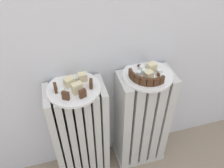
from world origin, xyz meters
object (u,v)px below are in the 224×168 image
at_px(plate_right, 148,75).
at_px(fork, 150,69).
at_px(plate_left, 74,89).
at_px(radiator_right, 142,121).
at_px(radiator_left, 81,135).

relative_size(plate_right, fork, 2.42).
bearing_deg(plate_left, plate_right, 0.00).
distance_m(radiator_right, plate_left, 0.48).
xyz_separation_m(radiator_right, plate_left, (-0.35, 0.00, 0.33)).
relative_size(radiator_left, radiator_right, 1.00).
xyz_separation_m(radiator_left, plate_right, (0.35, 0.00, 0.33)).
xyz_separation_m(radiator_left, plate_left, (0.00, 0.00, 0.33)).
bearing_deg(radiator_left, plate_left, 90.00).
height_order(radiator_left, plate_left, plate_left).
distance_m(plate_left, plate_right, 0.35).
height_order(plate_right, fork, fork).
xyz_separation_m(radiator_left, radiator_right, (0.35, 0.00, 0.00)).
bearing_deg(fork, radiator_left, -174.66).
bearing_deg(radiator_left, fork, 5.34).
height_order(radiator_right, plate_left, plate_left).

